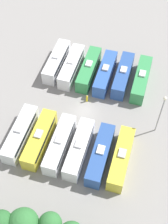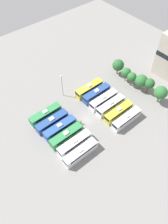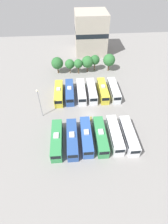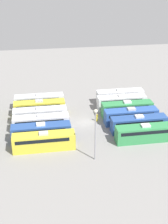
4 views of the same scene
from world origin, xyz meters
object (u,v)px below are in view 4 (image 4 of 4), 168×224
Objects in this scene: bus_0 at (145,133)px; bus_5 at (120,96)px; bus_2 at (131,116)px; bus_4 at (121,102)px; bus_1 at (139,123)px; light_pole at (95,127)px; bus_7 at (41,132)px; bus_9 at (40,115)px; worker_person at (97,118)px; bus_10 at (39,107)px; bus_6 at (44,141)px; bus_3 at (127,108)px; bus_8 at (41,122)px; bus_11 at (39,101)px.

bus_0 is 1.00× the size of bus_5.
bus_2 is 7.12m from bus_4.
bus_1 and bus_4 have the same top height.
bus_1 and bus_2 have the same top height.
light_pole reaches higher than bus_5.
bus_7 is 12.61m from light_pole.
bus_9 reaches higher than worker_person.
bus_10 is (-3.47, 18.82, 0.00)m from bus_5.
bus_0 and bus_6 have the same top height.
bus_6 is 14.21m from bus_10.
bus_3 is at bearing 177.19° from bus_5.
bus_0 and bus_1 have the same top height.
bus_1 is 18.82m from bus_7.
bus_7 is 1.00× the size of bus_8.
bus_11 is at bearing -0.56° from bus_7.
bus_10 is (7.06, 18.27, 0.00)m from bus_2.
light_pole reaches higher than bus_10.
bus_4 and bus_11 have the same top height.
bus_1 is 1.18× the size of light_pole.
worker_person is (-8.72, -11.51, -0.84)m from bus_11.
bus_6 is 10.46m from light_pole.
bus_8 is at bearing 111.34° from bus_4.
light_pole is at bearing -144.24° from bus_8.
bus_7 is 1.00× the size of bus_10.
bus_4 and bus_10 have the same top height.
bus_4 is at bearing 0.08° from bus_2.
bus_1 is at bearing -177.68° from bus_3.
bus_6 and bus_7 have the same top height.
worker_person is (-5.20, 6.68, -0.84)m from bus_4.
bus_6 is (-10.65, 18.20, 0.00)m from bus_3.
bus_11 is (10.64, -0.04, 0.00)m from bus_8.
bus_0 is 3.73m from bus_1.
bus_1 is 14.06m from bus_5.
bus_5 is at bearing -79.54° from bus_10.
bus_6 is 1.18× the size of light_pole.
bus_6 is at bearing 128.71° from worker_person.
bus_2 is 18.71m from bus_7.
bus_1 is at bearing -172.22° from bus_2.
bus_2 is 18.60m from bus_9.
bus_11 is (14.17, 18.68, 0.00)m from bus_1.
bus_10 is (10.76, -0.06, 0.00)m from bus_7.
bus_2 is at bearing 176.77° from bus_3.
bus_3 is 19.73m from bus_11.
bus_9 is at bearing 29.33° from light_pole.
bus_4 is at bearing 170.81° from bus_5.
bus_8 is 7.06m from bus_10.
bus_8 is at bearing 79.32° from bus_1.
bus_4 is at bearing -59.45° from bus_7.
bus_11 is at bearing -0.71° from bus_9.
bus_7 is at bearing 46.73° from light_pole.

